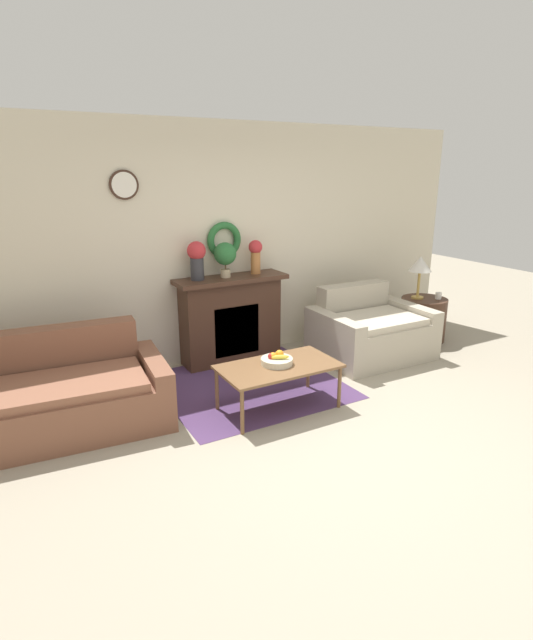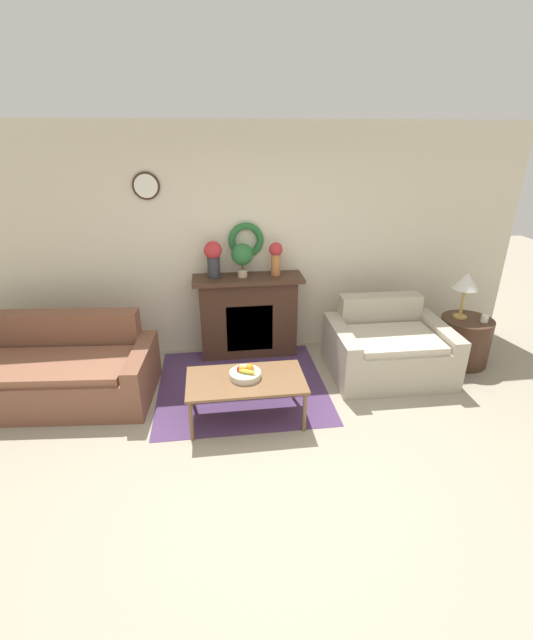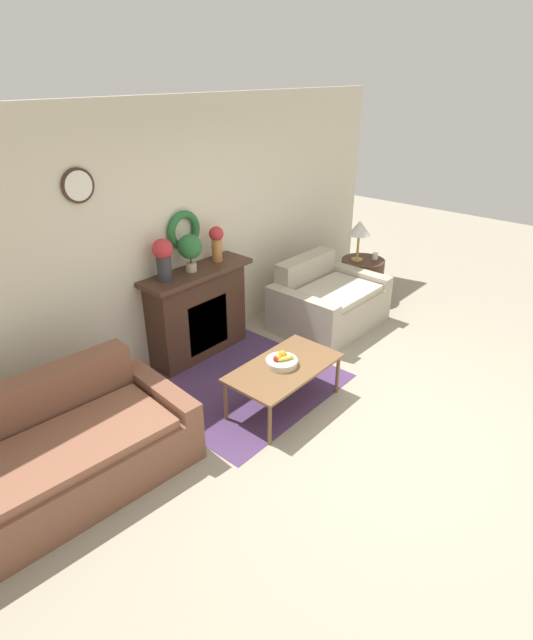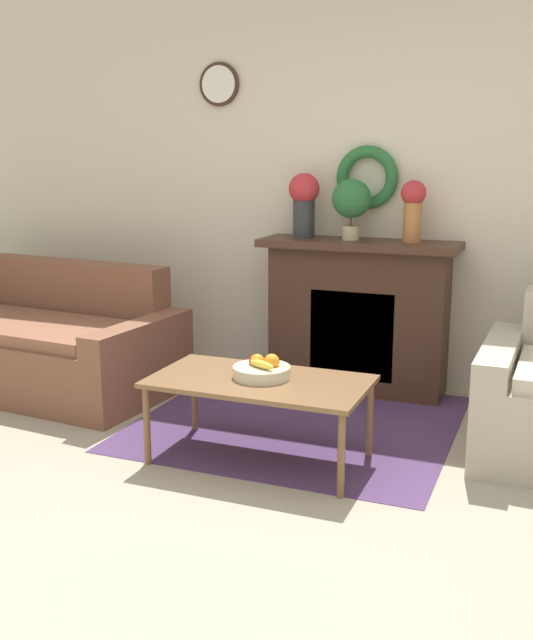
% 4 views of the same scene
% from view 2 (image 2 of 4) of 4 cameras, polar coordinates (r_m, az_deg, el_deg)
% --- Properties ---
extents(ground_plane, '(16.00, 16.00, 0.00)m').
position_cam_2_polar(ground_plane, '(3.66, 1.15, -20.62)').
color(ground_plane, '#9E937F').
extents(floor_rug, '(1.81, 1.71, 0.01)m').
position_cam_2_polar(floor_rug, '(4.79, -3.31, -8.65)').
color(floor_rug, '#4C335B').
rests_on(floor_rug, ground_plane).
extents(wall_back, '(6.80, 0.14, 2.70)m').
position_cam_2_polar(wall_back, '(5.16, -2.83, 10.11)').
color(wall_back, beige).
rests_on(wall_back, ground_plane).
extents(fireplace, '(1.30, 0.41, 1.02)m').
position_cam_2_polar(fireplace, '(5.23, -2.48, 0.61)').
color(fireplace, '#42281C').
rests_on(fireplace, ground_plane).
extents(couch_left, '(2.10, 1.14, 0.82)m').
position_cam_2_polar(couch_left, '(4.97, -26.58, -6.20)').
color(couch_left, brown).
rests_on(couch_left, ground_plane).
extents(loveseat_right, '(1.32, 1.02, 0.82)m').
position_cam_2_polar(loveseat_right, '(5.08, 15.86, -3.65)').
color(loveseat_right, '#B2A893').
rests_on(loveseat_right, ground_plane).
extents(coffee_table, '(1.11, 0.61, 0.44)m').
position_cam_2_polar(coffee_table, '(4.07, -2.78, -8.31)').
color(coffee_table, brown).
rests_on(coffee_table, ground_plane).
extents(fruit_bowl, '(0.30, 0.30, 0.12)m').
position_cam_2_polar(fruit_bowl, '(4.06, -2.85, -7.12)').
color(fruit_bowl, beige).
rests_on(fruit_bowl, coffee_table).
extents(side_table_by_loveseat, '(0.59, 0.59, 0.56)m').
position_cam_2_polar(side_table_by_loveseat, '(5.63, 24.81, -2.52)').
color(side_table_by_loveseat, '#42281C').
rests_on(side_table_by_loveseat, ground_plane).
extents(table_lamp, '(0.30, 0.30, 0.55)m').
position_cam_2_polar(table_lamp, '(5.39, 25.11, 4.58)').
color(table_lamp, '#B28E42').
rests_on(table_lamp, side_table_by_loveseat).
extents(mug, '(0.08, 0.08, 0.09)m').
position_cam_2_polar(mug, '(5.50, 27.09, 0.17)').
color(mug, silver).
rests_on(mug, side_table_by_loveseat).
extents(vase_on_mantel_left, '(0.21, 0.21, 0.42)m').
position_cam_2_polar(vase_on_mantel_left, '(4.97, -7.12, 8.38)').
color(vase_on_mantel_left, '#2D2D33').
rests_on(vase_on_mantel_left, fireplace).
extents(vase_on_mantel_right, '(0.16, 0.16, 0.39)m').
position_cam_2_polar(vase_on_mantel_right, '(5.03, 1.25, 8.51)').
color(vase_on_mantel_right, '#AD6B38').
rests_on(vase_on_mantel_right, fireplace).
extents(potted_plant_on_mantel, '(0.25, 0.25, 0.39)m').
position_cam_2_polar(potted_plant_on_mantel, '(4.96, -3.27, 8.56)').
color(potted_plant_on_mantel, tan).
rests_on(potted_plant_on_mantel, fireplace).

